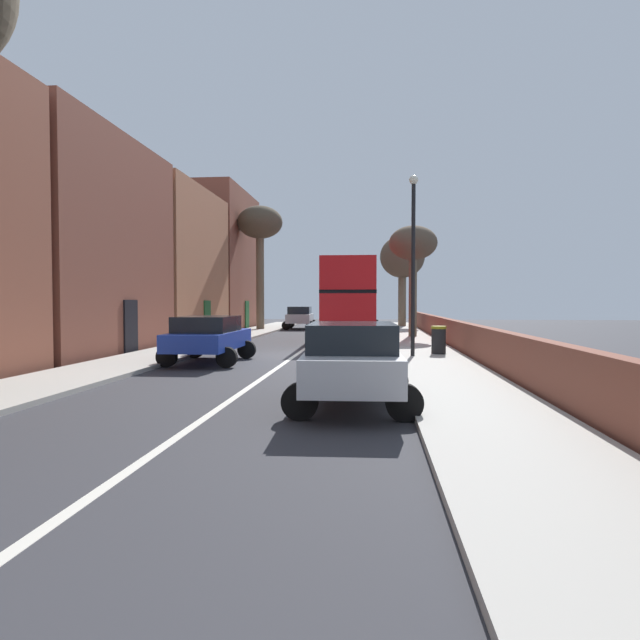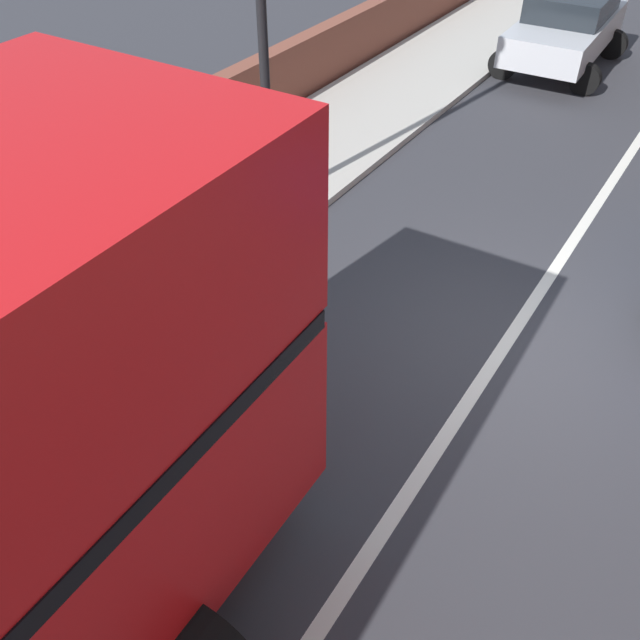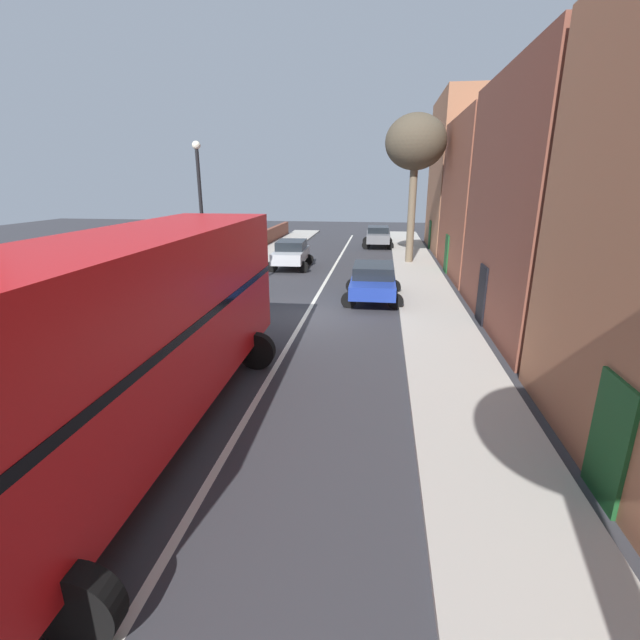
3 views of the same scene
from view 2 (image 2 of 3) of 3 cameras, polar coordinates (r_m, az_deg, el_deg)
name	(u,v)px [view 2 (image 2 of 3)]	position (r m, az deg, el deg)	size (l,w,h in m)	color
ground_plane	(509,339)	(8.85, 15.40, -1.54)	(84.00, 84.00, 0.00)	#333338
road_centre_line	(509,339)	(8.84, 15.41, -1.52)	(0.16, 54.00, 0.01)	silver
sidewalk_right	(205,222)	(10.78, -9.54, 8.06)	(2.60, 60.00, 0.12)	#B2ADA3
boundary_wall_right	(125,163)	(11.51, -15.85, 12.41)	(0.36, 54.00, 1.22)	brown
parked_car_silver_right_0	(567,25)	(17.39, 19.79, 22.01)	(2.50, 4.14, 1.62)	#B7BABF
litter_bin_right	(184,179)	(10.79, -11.24, 11.40)	(0.55, 0.55, 1.02)	black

